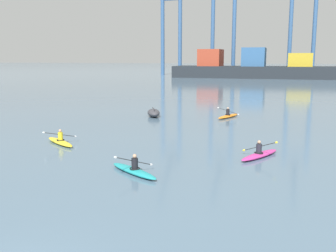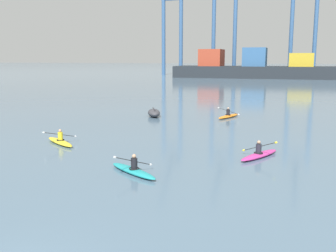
{
  "view_description": "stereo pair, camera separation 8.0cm",
  "coord_description": "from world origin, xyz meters",
  "views": [
    {
      "loc": [
        6.02,
        -6.15,
        5.31
      ],
      "look_at": [
        -1.9,
        19.71,
        0.6
      ],
      "focal_mm": 41.71,
      "sensor_mm": 36.0,
      "label": 1
    },
    {
      "loc": [
        6.1,
        -6.12,
        5.31
      ],
      "look_at": [
        -1.9,
        19.71,
        0.6
      ],
      "focal_mm": 41.71,
      "sensor_mm": 36.0,
      "label": 2
    }
  ],
  "objects": [
    {
      "name": "container_barge",
      "position": [
        -3.45,
        104.0,
        2.67
      ],
      "size": [
        43.44,
        11.8,
        8.13
      ],
      "color": "#1E2328",
      "rests_on": "ground"
    },
    {
      "name": "gantry_crane_west",
      "position": [
        -30.03,
        114.66,
        18.85
      ],
      "size": [
        6.96,
        17.11,
        40.23
      ],
      "color": "#335684",
      "rests_on": "ground"
    },
    {
      "name": "gantry_crane_west_mid",
      "position": [
        -13.61,
        115.16,
        19.37
      ],
      "size": [
        7.72,
        19.04,
        37.25
      ],
      "color": "#335684",
      "rests_on": "ground"
    },
    {
      "name": "gantry_crane_east_mid",
      "position": [
        9.38,
        118.52,
        18.81
      ],
      "size": [
        7.93,
        15.03,
        38.67
      ],
      "color": "#335684",
      "rests_on": "ground"
    },
    {
      "name": "capsized_dinghy",
      "position": [
        -5.66,
        27.48,
        0.35
      ],
      "size": [
        2.09,
        2.82,
        0.76
      ],
      "color": "#38383D",
      "rests_on": "ground"
    },
    {
      "name": "kayak_orange",
      "position": [
        1.01,
        28.85,
        0.17
      ],
      "size": [
        2.12,
        3.39,
        0.95
      ],
      "color": "orange",
      "rests_on": "ground"
    },
    {
      "name": "kayak_yellow",
      "position": [
        -7.45,
        14.72,
        0.17
      ],
      "size": [
        3.13,
        2.44,
        0.95
      ],
      "color": "yellow",
      "rests_on": "ground"
    },
    {
      "name": "kayak_teal",
      "position": [
        -0.63,
        10.14,
        0.17
      ],
      "size": [
        3.16,
        2.38,
        1.03
      ],
      "color": "teal",
      "rests_on": "ground"
    },
    {
      "name": "kayak_magenta",
      "position": [
        4.76,
        14.96,
        0.17
      ],
      "size": [
        2.11,
        3.29,
        1.07
      ],
      "color": "#C13384",
      "rests_on": "ground"
    }
  ]
}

